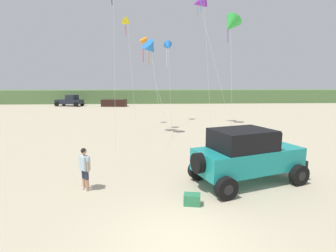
{
  "coord_description": "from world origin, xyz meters",
  "views": [
    {
      "loc": [
        -0.61,
        -5.96,
        4.1
      ],
      "look_at": [
        -0.02,
        4.71,
        2.27
      ],
      "focal_mm": 27.22,
      "sensor_mm": 36.0,
      "label": 1
    }
  ],
  "objects_px": {
    "cooler_box": "(192,199)",
    "kite_red_delta": "(151,48)",
    "kite_yellow_diamond": "(145,43)",
    "person_watching": "(85,167)",
    "kite_orange_streamer": "(199,3)",
    "kite_blue_swept": "(127,23)",
    "jeep": "(247,154)",
    "distant_pickup": "(70,101)",
    "kite_pink_ribbon": "(231,25)",
    "distant_sedan": "(114,103)",
    "kite_purple_stunt": "(168,47)"
  },
  "relations": [
    {
      "from": "kite_blue_swept",
      "to": "kite_red_delta",
      "type": "bearing_deg",
      "value": -63.67
    },
    {
      "from": "kite_pink_ribbon",
      "to": "distant_sedan",
      "type": "bearing_deg",
      "value": 113.35
    },
    {
      "from": "kite_purple_stunt",
      "to": "kite_orange_streamer",
      "type": "distance_m",
      "value": 4.95
    },
    {
      "from": "kite_purple_stunt",
      "to": "distant_sedan",
      "type": "bearing_deg",
      "value": 114.91
    },
    {
      "from": "jeep",
      "to": "kite_red_delta",
      "type": "relative_size",
      "value": 0.68
    },
    {
      "from": "kite_red_delta",
      "to": "kite_yellow_diamond",
      "type": "relative_size",
      "value": 0.95
    },
    {
      "from": "cooler_box",
      "to": "kite_purple_stunt",
      "type": "bearing_deg",
      "value": 99.75
    },
    {
      "from": "kite_pink_ribbon",
      "to": "kite_purple_stunt",
      "type": "bearing_deg",
      "value": 110.26
    },
    {
      "from": "kite_orange_streamer",
      "to": "kite_red_delta",
      "type": "bearing_deg",
      "value": -132.64
    },
    {
      "from": "kite_pink_ribbon",
      "to": "jeep",
      "type": "bearing_deg",
      "value": -99.64
    },
    {
      "from": "jeep",
      "to": "kite_blue_swept",
      "type": "bearing_deg",
      "value": 113.18
    },
    {
      "from": "cooler_box",
      "to": "kite_red_delta",
      "type": "height_order",
      "value": "kite_red_delta"
    },
    {
      "from": "kite_blue_swept",
      "to": "kite_orange_streamer",
      "type": "distance_m",
      "value": 6.83
    },
    {
      "from": "person_watching",
      "to": "kite_purple_stunt",
      "type": "xyz_separation_m",
      "value": [
        4.14,
        17.13,
        6.75
      ]
    },
    {
      "from": "jeep",
      "to": "kite_pink_ribbon",
      "type": "distance_m",
      "value": 9.85
    },
    {
      "from": "kite_red_delta",
      "to": "kite_yellow_diamond",
      "type": "xyz_separation_m",
      "value": [
        -0.51,
        1.87,
        0.67
      ]
    },
    {
      "from": "kite_pink_ribbon",
      "to": "kite_orange_streamer",
      "type": "relative_size",
      "value": 0.71
    },
    {
      "from": "cooler_box",
      "to": "kite_red_delta",
      "type": "xyz_separation_m",
      "value": [
        -1.46,
        11.78,
        6.45
      ]
    },
    {
      "from": "kite_blue_swept",
      "to": "kite_orange_streamer",
      "type": "relative_size",
      "value": 0.82
    },
    {
      "from": "jeep",
      "to": "distant_sedan",
      "type": "distance_m",
      "value": 36.48
    },
    {
      "from": "distant_sedan",
      "to": "kite_orange_streamer",
      "type": "height_order",
      "value": "kite_orange_streamer"
    },
    {
      "from": "kite_blue_swept",
      "to": "kite_pink_ribbon",
      "type": "relative_size",
      "value": 1.15
    },
    {
      "from": "kite_orange_streamer",
      "to": "kite_yellow_diamond",
      "type": "xyz_separation_m",
      "value": [
        -4.92,
        -2.92,
        -3.99
      ]
    },
    {
      "from": "kite_orange_streamer",
      "to": "kite_yellow_diamond",
      "type": "relative_size",
      "value": 1.55
    },
    {
      "from": "distant_sedan",
      "to": "kite_orange_streamer",
      "type": "relative_size",
      "value": 0.35
    },
    {
      "from": "distant_pickup",
      "to": "cooler_box",
      "type": "bearing_deg",
      "value": -66.99
    },
    {
      "from": "distant_pickup",
      "to": "kite_orange_streamer",
      "type": "distance_m",
      "value": 30.36
    },
    {
      "from": "distant_sedan",
      "to": "kite_red_delta",
      "type": "relative_size",
      "value": 0.57
    },
    {
      "from": "distant_pickup",
      "to": "kite_purple_stunt",
      "type": "height_order",
      "value": "kite_purple_stunt"
    },
    {
      "from": "kite_yellow_diamond",
      "to": "person_watching",
      "type": "bearing_deg",
      "value": -99.08
    },
    {
      "from": "kite_purple_stunt",
      "to": "kite_red_delta",
      "type": "xyz_separation_m",
      "value": [
        -1.68,
        -6.78,
        -1.05
      ]
    },
    {
      "from": "person_watching",
      "to": "kite_pink_ribbon",
      "type": "bearing_deg",
      "value": 44.84
    },
    {
      "from": "kite_orange_streamer",
      "to": "person_watching",
      "type": "bearing_deg",
      "value": -114.42
    },
    {
      "from": "cooler_box",
      "to": "kite_blue_swept",
      "type": "distance_m",
      "value": 18.84
    },
    {
      "from": "distant_pickup",
      "to": "kite_yellow_diamond",
      "type": "bearing_deg",
      "value": -59.76
    },
    {
      "from": "cooler_box",
      "to": "kite_pink_ribbon",
      "type": "xyz_separation_m",
      "value": [
        3.73,
        9.04,
        7.6
      ]
    },
    {
      "from": "distant_sedan",
      "to": "kite_pink_ribbon",
      "type": "height_order",
      "value": "kite_pink_ribbon"
    },
    {
      "from": "kite_blue_swept",
      "to": "cooler_box",
      "type": "bearing_deg",
      "value": -77.43
    },
    {
      "from": "distant_pickup",
      "to": "kite_red_delta",
      "type": "relative_size",
      "value": 0.67
    },
    {
      "from": "cooler_box",
      "to": "distant_pickup",
      "type": "bearing_deg",
      "value": 123.45
    },
    {
      "from": "kite_purple_stunt",
      "to": "cooler_box",
      "type": "bearing_deg",
      "value": -90.69
    },
    {
      "from": "kite_blue_swept",
      "to": "kite_pink_ribbon",
      "type": "xyz_separation_m",
      "value": [
        7.31,
        -7.01,
        -1.58
      ]
    },
    {
      "from": "kite_blue_swept",
      "to": "jeep",
      "type": "bearing_deg",
      "value": -66.82
    },
    {
      "from": "cooler_box",
      "to": "kite_blue_swept",
      "type": "xyz_separation_m",
      "value": [
        -3.58,
        16.06,
        9.18
      ]
    },
    {
      "from": "person_watching",
      "to": "kite_orange_streamer",
      "type": "bearing_deg",
      "value": 65.58
    },
    {
      "from": "kite_red_delta",
      "to": "kite_pink_ribbon",
      "type": "xyz_separation_m",
      "value": [
        5.2,
        -2.73,
        1.15
      ]
    },
    {
      "from": "kite_orange_streamer",
      "to": "distant_sedan",
      "type": "bearing_deg",
      "value": 119.0
    },
    {
      "from": "kite_orange_streamer",
      "to": "kite_pink_ribbon",
      "type": "bearing_deg",
      "value": -84.07
    },
    {
      "from": "jeep",
      "to": "kite_purple_stunt",
      "type": "relative_size",
      "value": 0.6
    },
    {
      "from": "kite_orange_streamer",
      "to": "jeep",
      "type": "bearing_deg",
      "value": -91.72
    }
  ]
}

